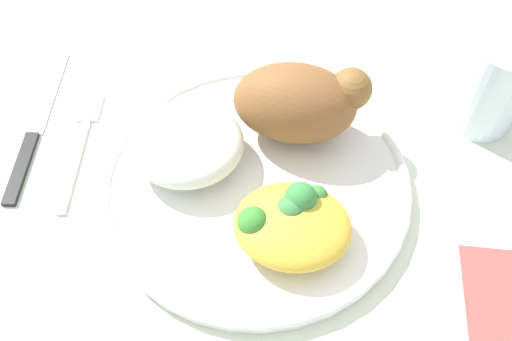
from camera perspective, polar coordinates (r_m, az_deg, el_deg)
The scene contains 8 objects.
ground_plane at distance 0.49m, azimuth 0.00°, elevation -1.77°, with size 2.00×2.00×0.00m, color silver.
plate at distance 0.49m, azimuth 0.00°, elevation -1.21°, with size 0.27×0.27×0.02m.
roasted_chicken at distance 0.49m, azimuth 4.46°, elevation 6.98°, with size 0.12×0.07×0.07m.
rice_pile at distance 0.48m, azimuth -7.13°, elevation 2.80°, with size 0.10×0.09×0.04m, color white.
mac_cheese_with_broccoli at distance 0.44m, azimuth 3.63°, elevation -5.30°, with size 0.09×0.08×0.04m.
fork at distance 0.55m, azimuth -17.53°, elevation 2.70°, with size 0.03×0.14×0.01m.
knife at distance 0.57m, azimuth -21.86°, elevation 3.47°, with size 0.04×0.19×0.01m.
water_glass at distance 0.55m, azimuth 23.07°, elevation 7.87°, with size 0.06×0.06×0.09m, color silver.
Camera 1 is at (0.04, -0.27, 0.41)m, focal length 39.23 mm.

